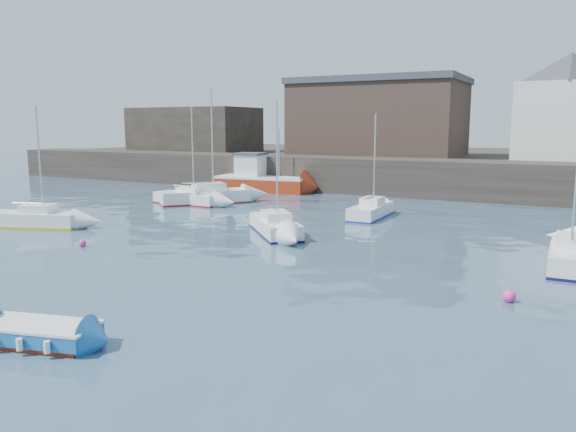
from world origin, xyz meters
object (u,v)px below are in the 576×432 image
at_px(sailboat_h, 205,196).
at_px(buoy_mid, 509,302).
at_px(blue_dinghy, 39,333).
at_px(sailboat_f, 371,210).
at_px(sailboat_b, 275,225).
at_px(buoy_near, 83,246).
at_px(buoy_far, 256,221).
at_px(sailboat_c, 570,256).
at_px(fishing_boat, 260,179).
at_px(sailboat_a, 36,219).
at_px(sailboat_e, 189,198).

bearing_deg(sailboat_h, buoy_mid, -32.82).
bearing_deg(blue_dinghy, sailboat_f, 88.04).
bearing_deg(blue_dinghy, sailboat_h, 116.71).
distance_m(sailboat_b, buoy_near, 9.82).
bearing_deg(sailboat_h, buoy_far, -34.67).
bearing_deg(sailboat_f, buoy_near, -122.61).
xyz_separation_m(sailboat_b, buoy_mid, (12.63, -6.79, -0.46)).
bearing_deg(sailboat_b, sailboat_f, 70.16).
relative_size(sailboat_c, sailboat_f, 0.99).
distance_m(fishing_boat, sailboat_f, 16.47).
bearing_deg(buoy_far, sailboat_b, -44.52).
bearing_deg(sailboat_f, sailboat_c, -36.24).
height_order(sailboat_b, sailboat_f, sailboat_b).
height_order(fishing_boat, sailboat_a, sailboat_a).
xyz_separation_m(sailboat_a, buoy_near, (6.51, -2.55, -0.48)).
bearing_deg(buoy_far, sailboat_f, 39.66).
distance_m(sailboat_h, buoy_near, 15.72).
bearing_deg(sailboat_a, sailboat_b, 19.20).
bearing_deg(fishing_boat, buoy_near, -80.27).
relative_size(blue_dinghy, buoy_far, 7.75).
bearing_deg(buoy_mid, buoy_far, 148.09).
distance_m(sailboat_b, sailboat_h, 13.24).
relative_size(fishing_boat, buoy_mid, 19.54).
xyz_separation_m(fishing_boat, sailboat_b, (10.84, -16.92, -0.60)).
bearing_deg(sailboat_a, buoy_near, -21.41).
bearing_deg(sailboat_f, blue_dinghy, -91.96).
distance_m(sailboat_c, sailboat_e, 26.90).
relative_size(sailboat_a, sailboat_c, 1.07).
relative_size(blue_dinghy, buoy_mid, 7.79).
xyz_separation_m(sailboat_a, buoy_mid, (25.85, -2.19, -0.48)).
xyz_separation_m(blue_dinghy, sailboat_b, (-1.94, 16.55, 0.12)).
height_order(sailboat_a, sailboat_b, sailboat_b).
height_order(sailboat_a, sailboat_h, sailboat_h).
xyz_separation_m(sailboat_f, buoy_far, (-5.73, -4.75, -0.46)).
xyz_separation_m(sailboat_h, buoy_near, (3.75, -15.26, -0.55)).
bearing_deg(buoy_mid, blue_dinghy, -137.63).
bearing_deg(sailboat_e, buoy_near, -72.10).
xyz_separation_m(sailboat_e, buoy_near, (4.65, -14.38, -0.47)).
bearing_deg(blue_dinghy, sailboat_b, 96.67).
xyz_separation_m(buoy_near, buoy_mid, (19.35, 0.36, 0.00)).
xyz_separation_m(sailboat_c, sailboat_e, (-25.67, 8.02, -0.03)).
bearing_deg(sailboat_b, buoy_near, -133.18).
bearing_deg(sailboat_h, blue_dinghy, -63.29).
height_order(sailboat_c, buoy_near, sailboat_c).
xyz_separation_m(sailboat_f, buoy_near, (-9.48, -14.82, -0.46)).
distance_m(fishing_boat, sailboat_h, 8.84).
relative_size(sailboat_e, buoy_mid, 16.45).
distance_m(sailboat_a, sailboat_h, 13.00).
bearing_deg(blue_dinghy, sailboat_c, 51.85).
bearing_deg(sailboat_a, sailboat_f, 37.51).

